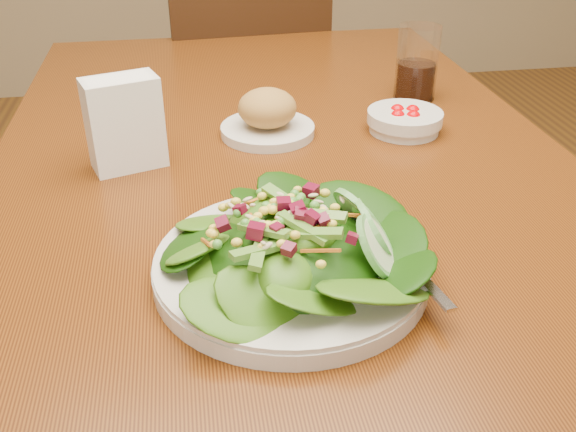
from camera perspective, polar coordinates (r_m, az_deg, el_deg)
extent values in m
cube|color=#66320C|center=(1.03, -0.62, 4.89)|extent=(0.90, 1.40, 0.04)
cylinder|color=black|center=(1.78, -16.30, 1.75)|extent=(0.07, 0.07, 0.71)
cylinder|color=black|center=(1.84, 8.43, 3.70)|extent=(0.07, 0.07, 0.71)
cube|color=black|center=(1.98, -4.03, 8.48)|extent=(0.46, 0.46, 0.04)
cylinder|color=black|center=(2.27, -0.09, 5.24)|extent=(0.04, 0.04, 0.42)
cylinder|color=black|center=(2.22, -9.35, 4.20)|extent=(0.04, 0.04, 0.42)
cylinder|color=black|center=(1.95, 2.47, 0.76)|extent=(0.04, 0.04, 0.42)
cylinder|color=black|center=(1.89, -8.24, -0.56)|extent=(0.04, 0.04, 0.42)
cube|color=black|center=(1.70, -3.08, 13.93)|extent=(0.41, 0.06, 0.47)
cylinder|color=silver|center=(0.73, 0.26, -4.63)|extent=(0.31, 0.31, 0.02)
ellipsoid|color=black|center=(0.71, 0.26, -2.43)|extent=(0.21, 0.21, 0.05)
cube|color=silver|center=(0.72, 11.00, -4.02)|extent=(0.05, 0.18, 0.01)
cylinder|color=silver|center=(1.08, -1.82, 7.64)|extent=(0.16, 0.16, 0.02)
ellipsoid|color=olive|center=(1.06, -1.86, 9.60)|extent=(0.10, 0.10, 0.06)
cylinder|color=silver|center=(1.11, 10.31, 8.30)|extent=(0.13, 0.13, 0.04)
sphere|color=#D80005|center=(1.11, 11.00, 9.01)|extent=(0.03, 0.03, 0.03)
sphere|color=#D80005|center=(1.11, 9.68, 9.11)|extent=(0.03, 0.03, 0.03)
sphere|color=#D80005|center=(1.09, 9.71, 8.62)|extent=(0.03, 0.03, 0.03)
sphere|color=#D80005|center=(1.09, 11.06, 8.53)|extent=(0.03, 0.03, 0.03)
cylinder|color=silver|center=(1.25, 11.39, 13.20)|extent=(0.08, 0.08, 0.14)
cylinder|color=black|center=(1.26, 11.24, 11.73)|extent=(0.07, 0.07, 0.07)
cube|color=white|center=(0.98, -14.33, 7.97)|extent=(0.12, 0.09, 0.14)
cube|color=white|center=(0.97, -14.41, 8.55)|extent=(0.10, 0.07, 0.12)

